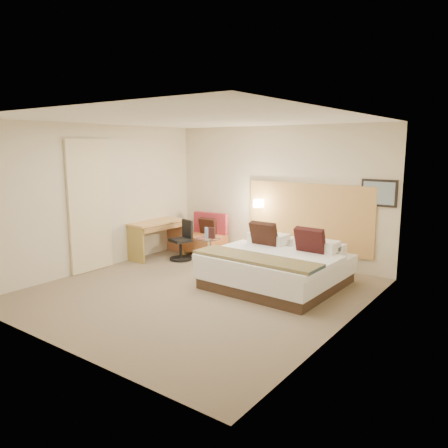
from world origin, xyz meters
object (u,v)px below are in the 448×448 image
Objects in this scene: lounge_chair at (205,238)px; side_table at (209,250)px; bed at (278,266)px; desk_chair at (182,244)px; desk at (157,229)px.

side_table is at bearing -47.90° from lounge_chair.
bed is 1.72m from side_table.
lounge_chair is 1.10× the size of desk_chair.
side_table is at bearing 4.77° from desk.
lounge_chair is 1.07m from desk.
bed is 2.99m from desk.
bed is at bearing -7.47° from desk_chair.
side_table is 0.70m from desk_chair.
bed is 2.57m from lounge_chair.
bed is 2.59× the size of desk_chair.
bed is at bearing -23.44° from lounge_chair.
desk reaches higher than side_table.
lounge_chair reaches higher than desk.
lounge_chair is (-2.35, 1.02, 0.02)m from bed.
lounge_chair is at bearing 132.10° from side_table.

